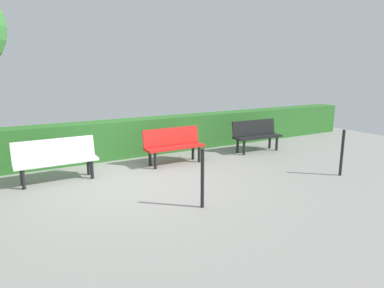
# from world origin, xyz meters

# --- Properties ---
(ground_plane) EXTENTS (18.27, 18.27, 0.00)m
(ground_plane) POSITION_xyz_m (0.00, 0.00, 0.00)
(ground_plane) COLOR gray
(bench_black) EXTENTS (1.45, 0.52, 0.86)m
(bench_black) POSITION_xyz_m (-3.86, -0.88, 0.48)
(bench_black) COLOR black
(bench_black) RESTS_ON ground_plane
(bench_red) EXTENTS (1.49, 0.47, 0.86)m
(bench_red) POSITION_xyz_m (-1.27, -0.88, 0.48)
(bench_red) COLOR red
(bench_red) RESTS_ON ground_plane
(bench_white) EXTENTS (1.61, 0.47, 0.86)m
(bench_white) POSITION_xyz_m (1.41, -0.89, 0.48)
(bench_white) COLOR white
(bench_white) RESTS_ON ground_plane
(hedge_row) EXTENTS (14.27, 0.64, 0.96)m
(hedge_row) POSITION_xyz_m (-1.23, -2.14, 0.48)
(hedge_row) COLOR #2D6B28
(hedge_row) RESTS_ON ground_plane
(railing_post_near) EXTENTS (0.06, 0.06, 1.00)m
(railing_post_near) POSITION_xyz_m (-3.95, 1.80, 0.50)
(railing_post_near) COLOR black
(railing_post_near) RESTS_ON ground_plane
(railing_post_mid) EXTENTS (0.06, 0.06, 1.00)m
(railing_post_mid) POSITION_xyz_m (-0.44, 1.80, 0.50)
(railing_post_mid) COLOR black
(railing_post_mid) RESTS_ON ground_plane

